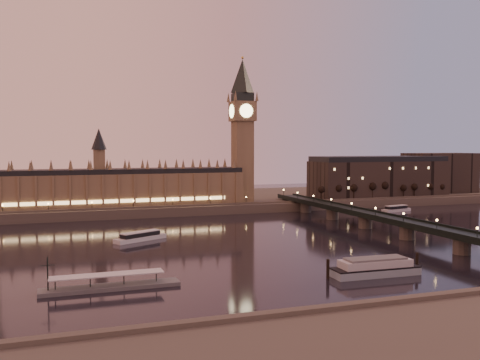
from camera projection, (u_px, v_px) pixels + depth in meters
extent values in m
plane|color=black|center=(220.00, 244.00, 254.61)|extent=(700.00, 700.00, 0.00)
cube|color=#423D35|center=(195.00, 201.00, 419.78)|extent=(560.00, 130.00, 6.00)
cube|color=brown|center=(109.00, 190.00, 354.50)|extent=(180.00, 26.00, 22.00)
cube|color=black|center=(109.00, 171.00, 353.67)|extent=(180.00, 22.00, 3.20)
cube|color=#FFCC7F|center=(111.00, 201.00, 342.17)|extent=(153.00, 0.25, 2.20)
cube|color=brown|center=(242.00, 162.00, 384.03)|extent=(13.00, 13.00, 58.00)
cube|color=brown|center=(242.00, 111.00, 381.67)|extent=(16.00, 16.00, 14.00)
cylinder|color=#FFEAA5|center=(246.00, 111.00, 373.95)|extent=(9.60, 0.35, 9.60)
cylinder|color=#FFEAA5|center=(232.00, 111.00, 378.99)|extent=(0.35, 9.60, 9.60)
cube|color=black|center=(242.00, 97.00, 381.01)|extent=(13.00, 13.00, 6.00)
cone|color=black|center=(242.00, 76.00, 380.02)|extent=(17.68, 17.68, 24.00)
sphere|color=gold|center=(242.00, 58.00, 379.17)|extent=(2.00, 2.00, 2.00)
cube|color=black|center=(385.00, 218.00, 284.15)|extent=(13.00, 260.00, 2.00)
cube|color=black|center=(375.00, 216.00, 281.99)|extent=(0.60, 260.00, 1.00)
cube|color=black|center=(395.00, 215.00, 286.11)|extent=(0.60, 260.00, 1.00)
cube|color=black|center=(378.00, 179.00, 429.24)|extent=(110.00, 36.00, 28.00)
cube|color=black|center=(379.00, 159.00, 428.19)|extent=(108.00, 34.00, 4.00)
cube|color=black|center=(440.00, 173.00, 463.23)|extent=(60.00, 30.00, 34.00)
cylinder|color=black|center=(323.00, 195.00, 393.59)|extent=(0.70, 0.70, 7.93)
sphere|color=black|center=(323.00, 190.00, 393.32)|extent=(5.29, 5.29, 5.29)
cylinder|color=black|center=(339.00, 195.00, 398.03)|extent=(0.70, 0.70, 7.93)
sphere|color=black|center=(339.00, 189.00, 397.76)|extent=(5.29, 5.29, 5.29)
cylinder|color=black|center=(355.00, 194.00, 402.47)|extent=(0.70, 0.70, 7.93)
sphere|color=black|center=(355.00, 189.00, 402.20)|extent=(5.29, 5.29, 5.29)
cylinder|color=black|center=(371.00, 194.00, 406.92)|extent=(0.70, 0.70, 7.93)
sphere|color=black|center=(371.00, 188.00, 406.64)|extent=(5.29, 5.29, 5.29)
cylinder|color=black|center=(386.00, 193.00, 411.36)|extent=(0.70, 0.70, 7.93)
sphere|color=black|center=(386.00, 188.00, 411.09)|extent=(5.29, 5.29, 5.29)
cylinder|color=black|center=(401.00, 193.00, 415.80)|extent=(0.70, 0.70, 7.93)
sphere|color=black|center=(401.00, 187.00, 415.53)|extent=(5.29, 5.29, 5.29)
cylinder|color=black|center=(416.00, 192.00, 420.24)|extent=(0.70, 0.70, 7.93)
sphere|color=black|center=(416.00, 187.00, 419.97)|extent=(5.29, 5.29, 5.29)
cylinder|color=black|center=(430.00, 192.00, 424.69)|extent=(0.70, 0.70, 7.93)
sphere|color=black|center=(430.00, 186.00, 424.41)|extent=(5.29, 5.29, 5.29)
cylinder|color=black|center=(444.00, 191.00, 429.13)|extent=(0.70, 0.70, 7.93)
sphere|color=black|center=(444.00, 186.00, 428.86)|extent=(5.29, 5.29, 5.29)
cube|color=silver|center=(140.00, 239.00, 263.13)|extent=(27.52, 18.67, 2.05)
cube|color=black|center=(140.00, 234.00, 262.99)|extent=(20.59, 14.24, 2.05)
cube|color=silver|center=(140.00, 232.00, 262.91)|extent=(21.20, 14.72, 0.37)
cube|color=silver|center=(396.00, 210.00, 378.20)|extent=(24.25, 10.66, 1.99)
cube|color=black|center=(396.00, 207.00, 378.07)|extent=(18.05, 8.35, 1.99)
cube|color=silver|center=(396.00, 206.00, 377.99)|extent=(18.56, 8.68, 0.36)
cube|color=#88A0AE|center=(375.00, 272.00, 192.83)|extent=(32.95, 10.08, 2.66)
cube|color=black|center=(375.00, 267.00, 192.73)|extent=(32.95, 10.08, 0.51)
cube|color=silver|center=(375.00, 263.00, 192.62)|extent=(26.79, 8.89, 2.66)
cube|color=#595B5E|center=(375.00, 259.00, 192.51)|extent=(22.67, 7.76, 0.72)
cylinder|color=black|center=(328.00, 269.00, 188.09)|extent=(1.12, 1.12, 6.95)
cylinder|color=black|center=(417.00, 262.00, 199.18)|extent=(1.12, 1.12, 6.95)
cube|color=#595B5E|center=(111.00, 287.00, 174.69)|extent=(45.02, 7.50, 1.29)
cube|color=silver|center=(107.00, 275.00, 174.07)|extent=(36.44, 6.43, 0.32)
cylinder|color=black|center=(48.00, 274.00, 168.00)|extent=(0.43, 0.43, 10.72)
cylinder|color=black|center=(47.00, 265.00, 167.82)|extent=(4.29, 0.26, 0.26)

